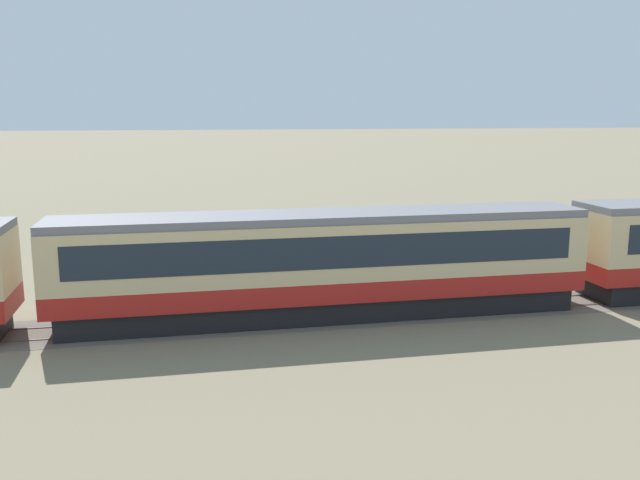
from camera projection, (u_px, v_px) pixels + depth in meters
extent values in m
cube|color=#AD1E19|center=(325.00, 285.00, 26.77)|extent=(20.94, 3.03, 0.80)
cube|color=#D1B784|center=(325.00, 248.00, 26.49)|extent=(20.94, 3.03, 2.19)
cube|color=#192330|center=(325.00, 245.00, 26.47)|extent=(19.27, 3.07, 1.23)
cube|color=slate|center=(325.00, 216.00, 26.26)|extent=(20.94, 2.85, 0.30)
cube|color=black|center=(325.00, 305.00, 26.92)|extent=(20.10, 2.60, 0.88)
cylinder|color=black|center=(494.00, 301.00, 27.63)|extent=(0.90, 0.18, 0.90)
cylinder|color=black|center=(479.00, 292.00, 29.01)|extent=(0.90, 0.18, 0.90)
cylinder|color=black|center=(145.00, 322.00, 24.84)|extent=(0.90, 0.18, 0.90)
cylinder|color=black|center=(147.00, 311.00, 26.22)|extent=(0.90, 0.18, 0.90)
cube|color=#665B51|center=(367.00, 314.00, 27.36)|extent=(184.72, 3.60, 0.01)
cube|color=#4C4238|center=(372.00, 318.00, 26.67)|extent=(184.72, 0.12, 0.04)
cube|color=#4C4238|center=(362.00, 308.00, 28.05)|extent=(184.72, 0.12, 0.04)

